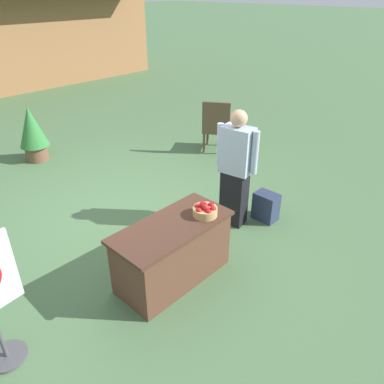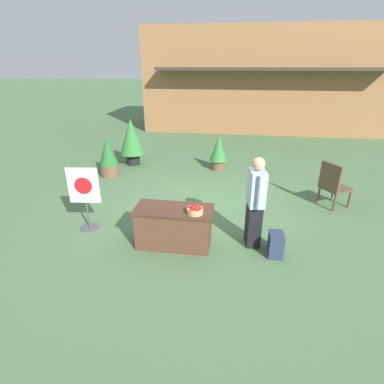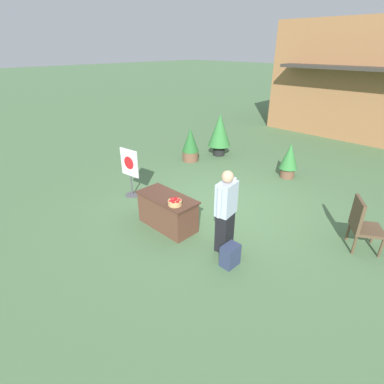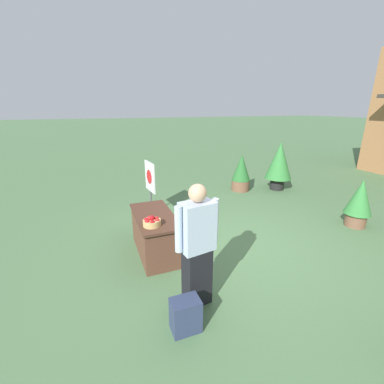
{
  "view_description": "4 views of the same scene",
  "coord_description": "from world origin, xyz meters",
  "views": [
    {
      "loc": [
        -2.64,
        -3.94,
        3.04
      ],
      "look_at": [
        0.27,
        -1.18,
        0.82
      ],
      "focal_mm": 35.0,
      "sensor_mm": 36.0,
      "label": 1
    },
    {
      "loc": [
        0.69,
        -6.08,
        3.1
      ],
      "look_at": [
        -0.1,
        -0.73,
        0.77
      ],
      "focal_mm": 28.0,
      "sensor_mm": 36.0,
      "label": 2
    },
    {
      "loc": [
        4.06,
        -5.12,
        3.65
      ],
      "look_at": [
        -0.08,
        -0.93,
        0.75
      ],
      "focal_mm": 28.0,
      "sensor_mm": 36.0,
      "label": 3
    },
    {
      "loc": [
        3.74,
        -2.3,
        2.53
      ],
      "look_at": [
        -0.46,
        -0.69,
        1.03
      ],
      "focal_mm": 24.0,
      "sensor_mm": 36.0,
      "label": 4
    }
  ],
  "objects": [
    {
      "name": "ground_plane",
      "position": [
        0.0,
        0.0,
        0.0
      ],
      "size": [
        120.0,
        120.0,
        0.0
      ],
      "primitive_type": "plane",
      "color": "#4C7047"
    },
    {
      "name": "display_table",
      "position": [
        -0.33,
        -1.44,
        0.37
      ],
      "size": [
        1.4,
        0.65,
        0.74
      ],
      "color": "brown",
      "rests_on": "ground_plane"
    },
    {
      "name": "apple_basket",
      "position": [
        0.07,
        -1.57,
        0.81
      ],
      "size": [
        0.28,
        0.28,
        0.16
      ],
      "color": "tan",
      "rests_on": "display_table"
    },
    {
      "name": "person_visitor",
      "position": [
        1.09,
        -1.22,
        0.85
      ],
      "size": [
        0.32,
        0.6,
        1.67
      ],
      "rotation": [
        0.0,
        0.0,
        -2.98
      ],
      "color": "black",
      "rests_on": "ground_plane"
    },
    {
      "name": "backpack",
      "position": [
        1.48,
        -1.52,
        0.21
      ],
      "size": [
        0.24,
        0.34,
        0.42
      ],
      "color": "#2D3856",
      "rests_on": "ground_plane"
    },
    {
      "name": "poster_board",
      "position": [
        -2.16,
        -1.11,
        0.71
      ],
      "size": [
        0.61,
        0.36,
        1.3
      ],
      "rotation": [
        0.0,
        0.0,
        -1.45
      ],
      "color": "#4C4C51",
      "rests_on": "ground_plane"
    },
    {
      "name": "potted_plant_near_left",
      "position": [
        0.19,
        2.95,
        0.58
      ],
      "size": [
        0.55,
        0.55,
        1.07
      ],
      "color": "brown",
      "rests_on": "ground_plane"
    },
    {
      "name": "potted_plant_far_left",
      "position": [
        -2.97,
        1.93,
        0.58
      ],
      "size": [
        0.57,
        0.57,
        1.14
      ],
      "color": "brown",
      "rests_on": "ground_plane"
    },
    {
      "name": "potted_plant_near_right",
      "position": [
        -2.64,
        3.07,
        0.87
      ],
      "size": [
        0.81,
        0.81,
        1.51
      ],
      "color": "black",
      "rests_on": "ground_plane"
    }
  ]
}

